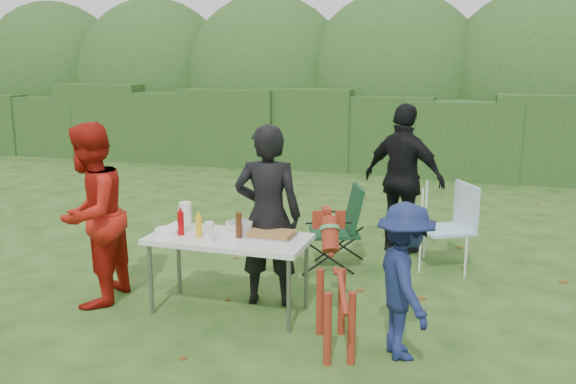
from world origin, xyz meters
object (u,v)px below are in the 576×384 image
(person_black_puffy, at_px, (404,179))
(ketchup_bottle, at_px, (181,223))
(folding_table, at_px, (229,242))
(mustard_bottle, at_px, (199,226))
(beer_bottle, at_px, (239,225))
(child, at_px, (405,281))
(paper_towel_roll, at_px, (185,215))
(lawn_chair, at_px, (445,226))
(person_red_jacket, at_px, (91,215))
(dog, at_px, (335,290))
(camping_chair, at_px, (334,227))
(person_cook, at_px, (268,216))

(person_black_puffy, distance_m, ketchup_bottle, 3.03)
(folding_table, height_order, ketchup_bottle, ketchup_bottle)
(mustard_bottle, bearing_deg, ketchup_bottle, 177.94)
(beer_bottle, bearing_deg, child, -14.30)
(child, relative_size, paper_towel_roll, 4.89)
(person_black_puffy, height_order, mustard_bottle, person_black_puffy)
(person_black_puffy, bearing_deg, lawn_chair, 162.69)
(folding_table, bearing_deg, paper_towel_roll, 164.41)
(person_red_jacket, bearing_deg, mustard_bottle, 89.26)
(dog, xyz_separation_m, camping_chair, (-0.48, 1.96, -0.03))
(lawn_chair, bearing_deg, paper_towel_roll, 6.09)
(dog, distance_m, lawn_chair, 2.48)
(mustard_bottle, xyz_separation_m, ketchup_bottle, (-0.19, 0.01, 0.01))
(person_cook, xyz_separation_m, child, (1.40, -0.72, -0.25))
(paper_towel_roll, bearing_deg, dog, -19.87)
(person_black_puffy, xyz_separation_m, paper_towel_roll, (-1.84, -2.24, -0.06))
(lawn_chair, height_order, beer_bottle, lawn_chair)
(folding_table, xyz_separation_m, mustard_bottle, (-0.26, -0.08, 0.15))
(person_red_jacket, distance_m, mustard_bottle, 1.10)
(camping_chair, bearing_deg, child, 96.89)
(person_cook, bearing_deg, person_red_jacket, 6.52)
(child, height_order, paper_towel_roll, child)
(child, relative_size, dog, 1.17)
(person_red_jacket, relative_size, beer_bottle, 7.43)
(child, bearing_deg, person_cook, 38.12)
(dog, relative_size, lawn_chair, 1.09)
(child, distance_m, paper_towel_roll, 2.28)
(person_red_jacket, relative_size, child, 1.40)
(person_cook, xyz_separation_m, camping_chair, (0.37, 1.20, -0.40))
(child, distance_m, camping_chair, 2.18)
(mustard_bottle, bearing_deg, folding_table, 17.96)
(ketchup_bottle, bearing_deg, mustard_bottle, -2.06)
(person_black_puffy, height_order, lawn_chair, person_black_puffy)
(person_red_jacket, distance_m, person_black_puffy, 3.72)
(folding_table, distance_m, child, 1.74)
(lawn_chair, relative_size, mustard_bottle, 4.96)
(paper_towel_roll, bearing_deg, beer_bottle, -13.39)
(folding_table, bearing_deg, beer_bottle, -2.33)
(folding_table, bearing_deg, camping_chair, 66.49)
(child, bearing_deg, camping_chair, 3.34)
(paper_towel_roll, bearing_deg, mustard_bottle, -41.75)
(ketchup_bottle, distance_m, beer_bottle, 0.56)
(ketchup_bottle, bearing_deg, person_cook, 27.76)
(folding_table, height_order, camping_chair, camping_chair)
(beer_bottle, bearing_deg, paper_towel_roll, 166.61)
(folding_table, distance_m, lawn_chair, 2.68)
(lawn_chair, xyz_separation_m, paper_towel_roll, (-2.38, -1.77, 0.37))
(person_cook, relative_size, dog, 1.64)
(person_cook, height_order, person_black_puffy, person_black_puffy)
(beer_bottle, bearing_deg, mustard_bottle, -167.71)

